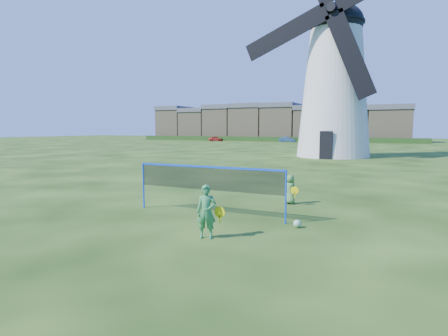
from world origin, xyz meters
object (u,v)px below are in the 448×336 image
car_left (216,139)px  car_right (287,139)px  play_ball (297,224)px  player_boy (290,189)px  player_girl (206,212)px  badminton_net (208,179)px  windmill (335,81)px

car_left → car_right: size_ratio=0.97×
play_ball → player_boy: bearing=109.4°
player_girl → play_ball: size_ratio=6.06×
badminton_net → player_boy: badminton_net is taller
badminton_net → player_boy: (1.81, 2.86, -0.61)m
badminton_net → car_left: bearing=117.1°
windmill → player_girl: size_ratio=15.88×
badminton_net → player_girl: bearing=-62.5°
player_boy → car_right: size_ratio=0.32×
badminton_net → player_girl: size_ratio=3.79×
badminton_net → windmill: bearing=92.0°
player_girl → play_ball: player_girl is taller
play_ball → car_right: car_right is taller
player_boy → car_left: car_left is taller
player_girl → player_boy: (0.65, 5.09, -0.14)m
player_boy → car_left: bearing=-53.0°
badminton_net → play_ball: size_ratio=22.95×
player_boy → car_left: size_ratio=0.33×
player_boy → car_left: 67.90m
player_girl → player_boy: size_ratio=1.26×
player_girl → car_right: bearing=85.5°
player_boy → car_right: 62.98m
player_boy → play_ball: size_ratio=4.79×
car_right → windmill: bearing=-162.0°
car_right → player_boy: bearing=-168.2°
play_ball → car_left: bearing=119.1°
car_left → badminton_net: bearing=-161.4°
windmill → car_right: bearing=112.8°
badminton_net → player_girl: 2.56m
car_left → player_boy: bearing=-158.9°
car_left → car_right: (15.46, 1.27, -0.00)m
car_left → car_right: bearing=-93.7°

